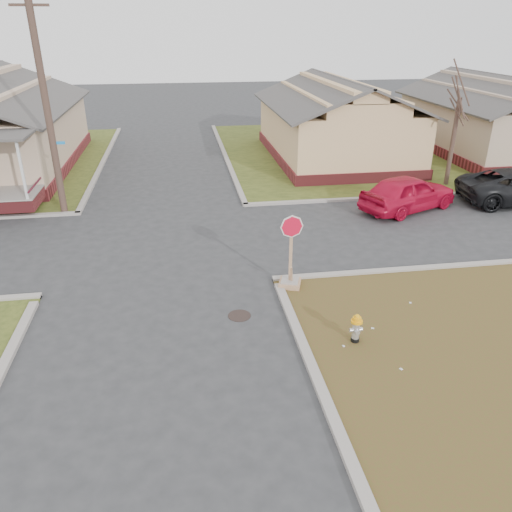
{
  "coord_description": "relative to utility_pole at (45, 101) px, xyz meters",
  "views": [
    {
      "loc": [
        0.84,
        -12.31,
        7.41
      ],
      "look_at": [
        2.9,
        1.0,
        1.1
      ],
      "focal_mm": 35.0,
      "sensor_mm": 36.0,
      "label": 1
    }
  ],
  "objects": [
    {
      "name": "utility_pole",
      "position": [
        0.0,
        0.0,
        0.0
      ],
      "size": [
        1.8,
        0.28,
        9.0
      ],
      "color": "#3F2C24",
      "rests_on": "ground"
    },
    {
      "name": "verge_far_right",
      "position": [
        26.2,
        9.1,
        -4.64
      ],
      "size": [
        37.0,
        19.0,
        0.05
      ],
      "primitive_type": "cube",
      "color": "#374318",
      "rests_on": "ground"
    },
    {
      "name": "fire_hydrant",
      "position": [
        9.15,
        -11.13,
        -4.18
      ],
      "size": [
        0.29,
        0.29,
        0.79
      ],
      "rotation": [
        0.0,
        0.0,
        0.02
      ],
      "color": "black",
      "rests_on": "ground"
    },
    {
      "name": "red_sedan",
      "position": [
        14.67,
        -1.87,
        -3.88
      ],
      "size": [
        4.92,
        3.5,
        1.55
      ],
      "primitive_type": "imported",
      "rotation": [
        0.0,
        0.0,
        1.98
      ],
      "color": "red",
      "rests_on": "ground"
    },
    {
      "name": "tree_mid_right",
      "position": [
        18.2,
        1.3,
        -2.51
      ],
      "size": [
        0.22,
        0.22,
        4.2
      ],
      "primitive_type": "cylinder",
      "color": "#3F2C24",
      "rests_on": "verge_far_right"
    },
    {
      "name": "manhole",
      "position": [
        6.4,
        -9.4,
        -4.66
      ],
      "size": [
        0.64,
        0.64,
        0.01
      ],
      "primitive_type": "cylinder",
      "color": "black",
      "rests_on": "ground"
    },
    {
      "name": "side_house_tan",
      "position": [
        24.2,
        7.6,
        -2.47
      ],
      "size": [
        7.6,
        11.6,
        4.7
      ],
      "color": "maroon",
      "rests_on": "ground"
    },
    {
      "name": "curbs",
      "position": [
        4.2,
        -3.9,
        -4.66
      ],
      "size": [
        80.0,
        40.0,
        0.12
      ],
      "primitive_type": null,
      "color": "gray",
      "rests_on": "ground"
    },
    {
      "name": "ground",
      "position": [
        4.2,
        -8.9,
        -4.66
      ],
      "size": [
        120.0,
        120.0,
        0.0
      ],
      "primitive_type": "plane",
      "color": "#2D2E30",
      "rests_on": "ground"
    },
    {
      "name": "side_house_yellow",
      "position": [
        14.2,
        7.6,
        -2.47
      ],
      "size": [
        7.6,
        11.6,
        4.7
      ],
      "color": "maroon",
      "rests_on": "ground"
    },
    {
      "name": "stop_sign",
      "position": [
        8.15,
        -7.97,
        -4.11
      ],
      "size": [
        0.66,
        0.64,
        2.32
      ],
      "rotation": [
        0.0,
        0.0,
        -0.32
      ],
      "color": "#A47A59",
      "rests_on": "ground"
    }
  ]
}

